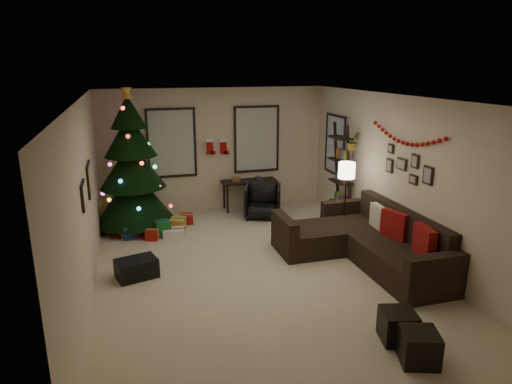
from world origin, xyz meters
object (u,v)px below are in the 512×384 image
sofa (365,243)px  christmas_tree (132,170)px  desk (249,184)px  desk_chair (263,201)px  bookshelf (342,175)px

sofa → christmas_tree: bearing=143.8°
christmas_tree → desk: bearing=12.8°
desk → desk_chair: desk_chair is taller
christmas_tree → bookshelf: bearing=-10.8°
christmas_tree → desk_chair: (2.64, -0.08, -0.83)m
sofa → desk: bearing=109.1°
christmas_tree → sofa: 4.60m
desk_chair → bookshelf: bearing=-5.5°
bookshelf → sofa: bearing=-104.2°
sofa → desk_chair: size_ratio=4.07×
sofa → desk_chair: sofa is taller
desk → desk_chair: size_ratio=1.75×
sofa → bookshelf: size_ratio=1.40×
sofa → desk_chair: bearing=111.1°
desk → desk_chair: 0.70m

